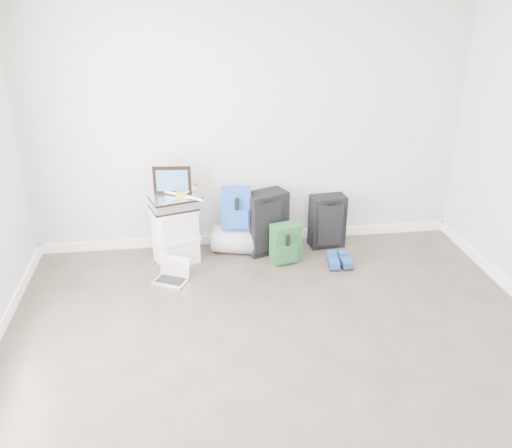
{
  "coord_description": "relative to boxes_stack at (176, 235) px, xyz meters",
  "views": [
    {
      "loc": [
        -0.67,
        -2.87,
        2.66
      ],
      "look_at": [
        -0.02,
        1.9,
        0.47
      ],
      "focal_mm": 38.0,
      "sensor_mm": 36.0,
      "label": 1
    }
  ],
  "objects": [
    {
      "name": "laptop",
      "position": [
        -0.04,
        -0.38,
        -0.24
      ],
      "size": [
        0.38,
        0.34,
        0.22
      ],
      "rotation": [
        0.0,
        0.0,
        -0.48
      ],
      "color": "silver",
      "rests_on": "ground"
    },
    {
      "name": "green_backpack",
      "position": [
        1.11,
        -0.16,
        -0.1
      ],
      "size": [
        0.33,
        0.27,
        0.41
      ],
      "rotation": [
        0.0,
        0.0,
        0.26
      ],
      "color": "#163D1D",
      "rests_on": "ground"
    },
    {
      "name": "ground",
      "position": [
        0.81,
        -2.13,
        -0.29
      ],
      "size": [
        5.0,
        5.0,
        0.0
      ],
      "primitive_type": "plane",
      "color": "#362D27",
      "rests_on": "ground"
    },
    {
      "name": "painting",
      "position": [
        -0.0,
        0.1,
        0.56
      ],
      "size": [
        0.38,
        0.07,
        0.28
      ],
      "rotation": [
        0.0,
        0.0,
        -0.11
      ],
      "color": "black",
      "rests_on": "briefcase"
    },
    {
      "name": "blue_backpack",
      "position": [
        0.63,
        0.09,
        0.21
      ],
      "size": [
        0.32,
        0.25,
        0.43
      ],
      "rotation": [
        0.0,
        0.0,
        -0.11
      ],
      "color": "#18479F",
      "rests_on": "duffel_bag"
    },
    {
      "name": "room_envelope",
      "position": [
        0.81,
        -2.11,
        1.43
      ],
      "size": [
        4.52,
        5.02,
        2.71
      ],
      "color": "beige",
      "rests_on": "ground"
    },
    {
      "name": "carry_on",
      "position": [
        1.62,
        0.14,
        -0.01
      ],
      "size": [
        0.38,
        0.27,
        0.57
      ],
      "rotation": [
        0.0,
        0.0,
        0.09
      ],
      "color": "black",
      "rests_on": "ground"
    },
    {
      "name": "briefcase",
      "position": [
        0.0,
        0.0,
        0.35
      ],
      "size": [
        0.5,
        0.43,
        0.12
      ],
      "primitive_type": "cube",
      "rotation": [
        0.0,
        0.0,
        0.29
      ],
      "color": "#B2B2B7",
      "rests_on": "boxes_stack"
    },
    {
      "name": "rolled_rug",
      "position": [
        1.72,
        0.24,
        -0.02
      ],
      "size": [
        0.18,
        0.18,
        0.55
      ],
      "primitive_type": "cylinder",
      "color": "tan",
      "rests_on": "ground"
    },
    {
      "name": "boxes_stack",
      "position": [
        0.0,
        0.0,
        0.0
      ],
      "size": [
        0.51,
        0.46,
        0.58
      ],
      "rotation": [
        0.0,
        0.0,
        0.4
      ],
      "color": "silver",
      "rests_on": "ground"
    },
    {
      "name": "large_suitcase",
      "position": [
        0.94,
        0.1,
        0.04
      ],
      "size": [
        0.49,
        0.41,
        0.67
      ],
      "rotation": [
        0.0,
        0.0,
        0.39
      ],
      "color": "black",
      "rests_on": "ground"
    },
    {
      "name": "shoes",
      "position": [
        1.63,
        -0.32,
        -0.25
      ],
      "size": [
        0.24,
        0.27,
        0.09
      ],
      "rotation": [
        0.0,
        0.0,
        -0.07
      ],
      "color": "black",
      "rests_on": "ground"
    },
    {
      "name": "duffel_bag",
      "position": [
        0.63,
        0.12,
        -0.14
      ],
      "size": [
        0.55,
        0.42,
        0.3
      ],
      "primitive_type": "cylinder",
      "rotation": [
        0.0,
        1.57,
        -0.27
      ],
      "color": "gray",
      "rests_on": "ground"
    },
    {
      "name": "drone",
      "position": [
        0.08,
        -0.02,
        0.44
      ],
      "size": [
        0.43,
        0.43,
        0.05
      ],
      "rotation": [
        0.0,
        0.0,
        0.12
      ],
      "color": "gold",
      "rests_on": "briefcase"
    }
  ]
}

